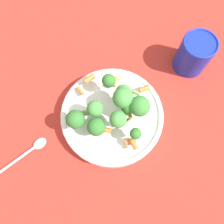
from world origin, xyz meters
name	(u,v)px	position (x,y,z in m)	size (l,w,h in m)	color
ground_plane	(112,118)	(0.00, 0.00, 0.00)	(3.00, 3.00, 0.00)	#B72D23
bowl	(112,116)	(0.00, 0.00, 0.02)	(0.26, 0.26, 0.04)	white
pasta_salad	(113,109)	(0.00, 0.00, 0.09)	(0.19, 0.19, 0.09)	#8CB766
cup	(194,54)	(0.20, -0.18, 0.05)	(0.09, 0.09, 0.10)	#192DAD
spoon	(30,150)	(-0.13, 0.19, 0.01)	(0.12, 0.11, 0.01)	silver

